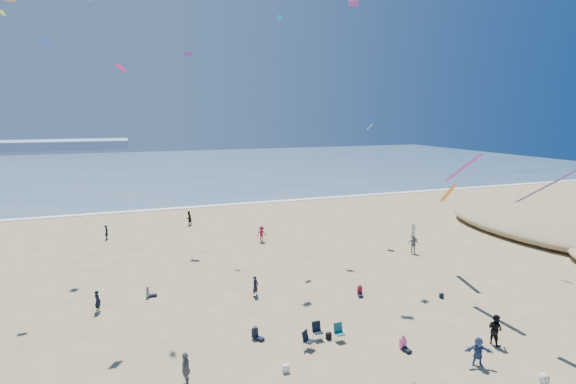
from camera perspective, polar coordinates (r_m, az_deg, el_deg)
name	(u,v)px	position (r m, az deg, el deg)	size (l,w,h in m)	color
ocean	(155,168)	(112.83, -16.52, 2.95)	(220.00, 100.00, 0.06)	#476B84
surf_line	(181,208)	(63.59, -13.38, -1.98)	(220.00, 1.20, 0.08)	white
standing_flyers	(297,290)	(31.69, 1.13, -12.29)	(38.81, 41.53, 1.87)	black
seated_group	(315,327)	(27.58, 3.45, -16.78)	(15.12, 20.71, 0.84)	white
chair_cluster	(322,335)	(26.64, 4.38, -17.62)	(2.72, 1.52, 1.00)	black
white_tote	(286,368)	(24.17, -0.27, -21.49)	(0.35, 0.20, 0.40)	white
black_backpack	(329,336)	(27.22, 5.19, -17.74)	(0.30, 0.22, 0.38)	black
navy_bag	(441,296)	(34.19, 18.91, -12.35)	(0.28, 0.18, 0.34)	black
kites_aloft	(354,85)	(34.27, 8.41, 13.34)	(45.46, 36.13, 28.25)	#E6AE09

